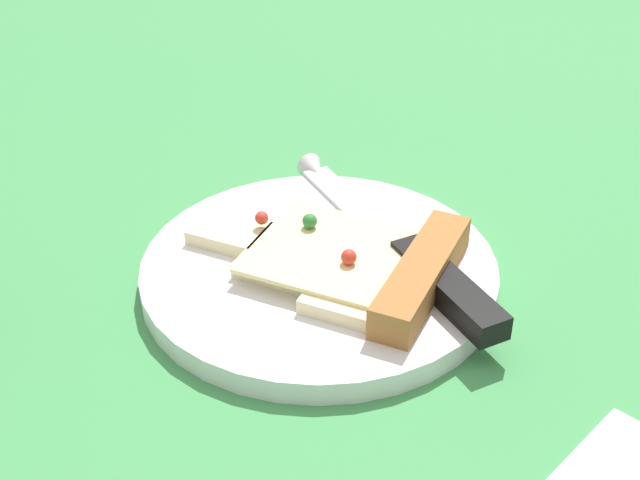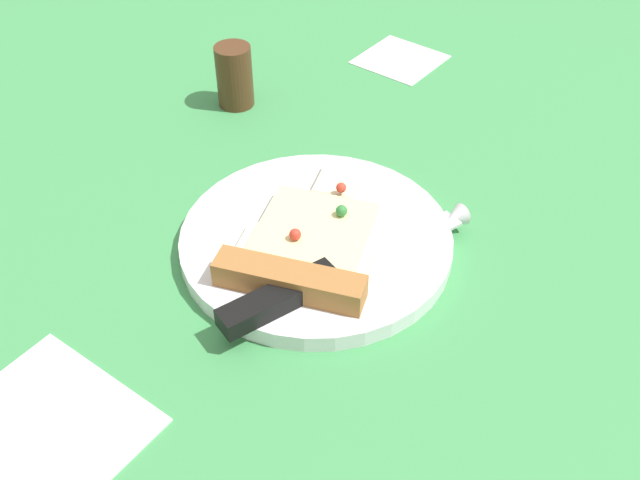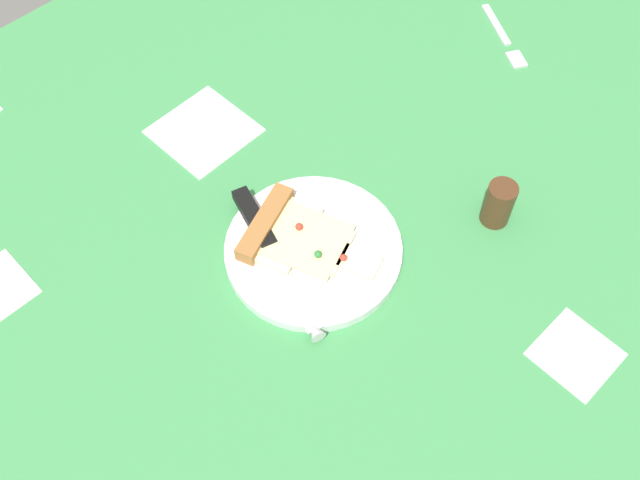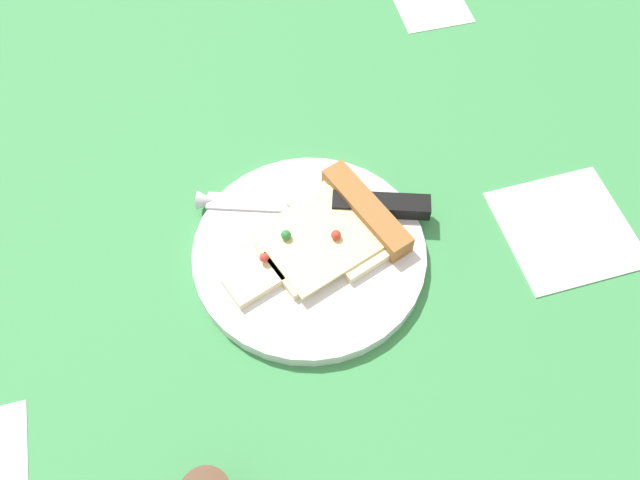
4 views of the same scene
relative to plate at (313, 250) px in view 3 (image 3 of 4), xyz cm
name	(u,v)px [view 3 (image 3 of 4)]	position (x,y,z in cm)	size (l,w,h in cm)	color
ground_plane	(357,290)	(7.38, 0.77, -2.27)	(150.09, 150.09, 3.00)	#3D8C4C
plate	(313,250)	(0.00, 0.00, 0.00)	(23.33, 23.33, 1.55)	silver
pizza_slice	(295,236)	(-2.45, -0.94, 1.55)	(19.04, 14.28, 2.31)	beige
knife	(269,246)	(-3.90, -4.27, 1.38)	(23.51, 9.25, 2.45)	silver
pepper_shaker	(499,204)	(13.17, 21.45, 2.63)	(3.92, 3.92, 6.81)	#4C2D19
fork	(505,38)	(-7.68, 50.77, -0.37)	(14.18, 9.16, 0.80)	silver
napkin	(204,130)	(-26.62, 3.22, -0.57)	(13.00, 13.00, 0.40)	white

